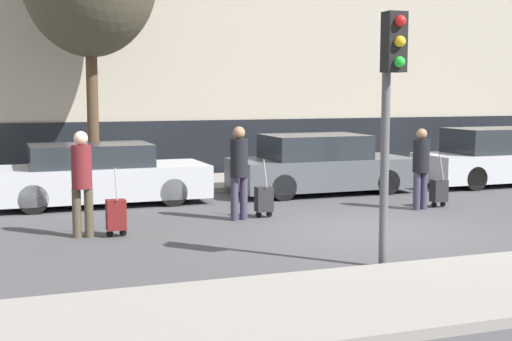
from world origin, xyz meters
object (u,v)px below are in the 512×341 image
at_px(parked_car_0, 98,176).
at_px(parked_car_2, 500,158).
at_px(trolley_center, 264,199).
at_px(trolley_left, 116,215).
at_px(pedestrian_left, 82,177).
at_px(pedestrian_center, 239,167).
at_px(trolley_right, 439,191).
at_px(traffic_light, 391,87).
at_px(pedestrian_right, 421,164).
at_px(parked_car_1, 319,166).

height_order(parked_car_0, parked_car_2, parked_car_2).
bearing_deg(trolley_center, trolley_left, -163.96).
xyz_separation_m(pedestrian_left, pedestrian_center, (2.99, 0.63, -0.00)).
height_order(trolley_left, trolley_right, trolley_left).
distance_m(parked_car_0, pedestrian_left, 3.57).
relative_size(trolley_center, traffic_light, 0.33).
relative_size(parked_car_2, pedestrian_center, 2.52).
bearing_deg(trolley_right, pedestrian_left, -175.38).
relative_size(pedestrian_left, trolley_left, 1.53).
xyz_separation_m(pedestrian_center, trolley_right, (4.46, -0.03, -0.67)).
distance_m(parked_car_2, pedestrian_right, 5.01).
distance_m(parked_car_1, traffic_light, 7.62).
distance_m(pedestrian_center, trolley_center, 0.86).
xyz_separation_m(parked_car_1, trolley_center, (-2.44, -2.70, -0.30)).
xyz_separation_m(trolley_left, trolley_right, (6.91, 0.74, -0.02)).
xyz_separation_m(pedestrian_right, traffic_light, (-3.20, -4.11, 1.55)).
relative_size(pedestrian_left, pedestrian_center, 1.00).
bearing_deg(pedestrian_right, parked_car_1, -84.83).
distance_m(pedestrian_left, traffic_light, 5.39).
bearing_deg(parked_car_2, trolley_right, -144.51).
relative_size(parked_car_0, parked_car_2, 1.02).
xyz_separation_m(trolley_left, traffic_light, (3.18, -3.49, 2.13)).
bearing_deg(traffic_light, trolley_right, 48.53).
height_order(parked_car_2, trolley_center, parked_car_2).
xyz_separation_m(parked_car_1, pedestrian_center, (-2.99, -2.79, 0.36)).
bearing_deg(pedestrian_center, parked_car_1, -146.78).
relative_size(parked_car_0, parked_car_1, 1.07).
height_order(parked_car_1, parked_car_2, parked_car_2).
relative_size(parked_car_2, trolley_left, 3.84).
height_order(parked_car_2, pedestrian_center, pedestrian_center).
bearing_deg(parked_car_0, parked_car_2, -1.46).
xyz_separation_m(pedestrian_left, trolley_right, (7.45, 0.60, -0.67)).
distance_m(parked_car_2, trolley_left, 11.09).
relative_size(parked_car_2, trolley_center, 3.95).
bearing_deg(parked_car_2, trolley_left, -162.43).
height_order(trolley_right, traffic_light, traffic_light).
bearing_deg(pedestrian_right, parked_car_0, -38.28).
bearing_deg(pedestrian_center, parked_car_0, -61.17).
relative_size(parked_car_2, pedestrian_left, 2.51).
bearing_deg(traffic_light, parked_car_2, 42.75).
bearing_deg(trolley_center, pedestrian_right, -4.09).
height_order(parked_car_0, pedestrian_center, pedestrian_center).
distance_m(parked_car_0, trolley_left, 3.63).
xyz_separation_m(pedestrian_left, trolley_left, (0.53, -0.14, -0.65)).
bearing_deg(trolley_right, pedestrian_center, 179.62).
distance_m(pedestrian_left, pedestrian_right, 6.93).
bearing_deg(pedestrian_right, pedestrian_left, -8.49).
distance_m(trolley_left, traffic_light, 5.18).
relative_size(pedestrian_left, trolley_center, 1.57).
relative_size(pedestrian_right, trolley_right, 1.49).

